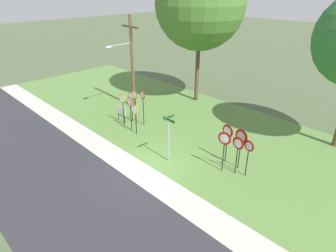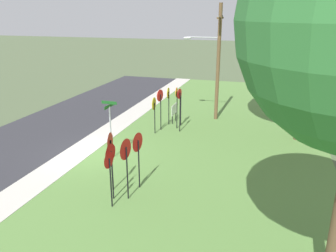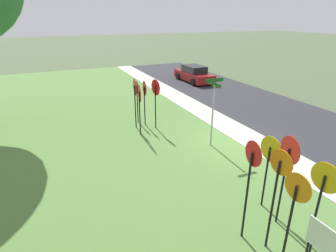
# 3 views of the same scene
# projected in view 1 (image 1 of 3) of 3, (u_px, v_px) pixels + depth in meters

# --- Properties ---
(ground_plane) EXTENTS (160.00, 160.00, 0.00)m
(ground_plane) POSITION_uv_depth(u_px,v_px,m) (151.00, 168.00, 17.25)
(ground_plane) COLOR #4C5B3D
(road_asphalt) EXTENTS (44.00, 6.40, 0.01)m
(road_asphalt) POSITION_uv_depth(u_px,v_px,m) (77.00, 207.00, 14.24)
(road_asphalt) COLOR #2D2D33
(road_asphalt) RESTS_ON ground_plane
(sidewalk_strip) EXTENTS (44.00, 1.60, 0.06)m
(sidewalk_strip) POSITION_uv_depth(u_px,v_px,m) (140.00, 173.00, 16.74)
(sidewalk_strip) COLOR #BCB7AD
(sidewalk_strip) RESTS_ON ground_plane
(grass_median) EXTENTS (44.00, 12.00, 0.04)m
(grass_median) POSITION_uv_depth(u_px,v_px,m) (213.00, 135.00, 21.01)
(grass_median) COLOR #567F3D
(grass_median) RESTS_ON ground_plane
(stop_sign_near_left) EXTENTS (0.70, 0.11, 2.48)m
(stop_sign_near_left) POSITION_uv_depth(u_px,v_px,m) (122.00, 103.00, 21.73)
(stop_sign_near_left) COLOR black
(stop_sign_near_left) RESTS_ON grass_median
(stop_sign_near_right) EXTENTS (0.63, 0.10, 2.43)m
(stop_sign_near_right) POSITION_uv_depth(u_px,v_px,m) (131.00, 100.00, 22.27)
(stop_sign_near_right) COLOR black
(stop_sign_near_right) RESTS_ON grass_median
(stop_sign_far_left) EXTENTS (0.76, 0.10, 2.26)m
(stop_sign_far_left) POSITION_uv_depth(u_px,v_px,m) (135.00, 113.00, 20.38)
(stop_sign_far_left) COLOR black
(stop_sign_far_left) RESTS_ON grass_median
(stop_sign_far_center) EXTENTS (0.73, 0.16, 2.60)m
(stop_sign_far_center) POSITION_uv_depth(u_px,v_px,m) (130.00, 106.00, 20.83)
(stop_sign_far_center) COLOR black
(stop_sign_far_center) RESTS_ON grass_median
(stop_sign_far_right) EXTENTS (0.62, 0.12, 2.72)m
(stop_sign_far_right) POSITION_uv_depth(u_px,v_px,m) (143.00, 101.00, 21.62)
(stop_sign_far_right) COLOR black
(stop_sign_far_right) RESTS_ON grass_median
(stop_sign_center_tall) EXTENTS (0.60, 0.11, 2.67)m
(stop_sign_center_tall) POSITION_uv_depth(u_px,v_px,m) (135.00, 101.00, 21.77)
(stop_sign_center_tall) COLOR black
(stop_sign_center_tall) RESTS_ON grass_median
(yield_sign_near_left) EXTENTS (0.84, 0.13, 2.54)m
(yield_sign_near_left) POSITION_uv_depth(u_px,v_px,m) (241.00, 140.00, 16.34)
(yield_sign_near_left) COLOR black
(yield_sign_near_left) RESTS_ON grass_median
(yield_sign_near_right) EXTENTS (0.78, 0.16, 2.52)m
(yield_sign_near_right) POSITION_uv_depth(u_px,v_px,m) (224.00, 142.00, 16.10)
(yield_sign_near_right) COLOR black
(yield_sign_near_right) RESTS_ON grass_median
(yield_sign_far_left) EXTENTS (0.64, 0.12, 2.26)m
(yield_sign_far_left) POSITION_uv_depth(u_px,v_px,m) (248.00, 150.00, 15.76)
(yield_sign_far_left) COLOR black
(yield_sign_far_left) RESTS_ON grass_median
(yield_sign_far_right) EXTENTS (0.81, 0.14, 2.46)m
(yield_sign_far_right) POSITION_uv_depth(u_px,v_px,m) (227.00, 134.00, 17.06)
(yield_sign_far_right) COLOR black
(yield_sign_far_right) RESTS_ON grass_median
(yield_sign_center) EXTENTS (0.75, 0.11, 2.34)m
(yield_sign_center) POSITION_uv_depth(u_px,v_px,m) (238.00, 147.00, 15.95)
(yield_sign_center) COLOR black
(yield_sign_center) RESTS_ON grass_median
(street_name_post) EXTENTS (0.96, 0.82, 3.00)m
(street_name_post) POSITION_uv_depth(u_px,v_px,m) (169.00, 135.00, 17.11)
(street_name_post) COLOR #9EA0A8
(street_name_post) RESTS_ON grass_median
(utility_pole) EXTENTS (2.10, 2.56, 7.67)m
(utility_pole) POSITION_uv_depth(u_px,v_px,m) (130.00, 60.00, 23.72)
(utility_pole) COLOR brown
(utility_pole) RESTS_ON grass_median
(notice_board) EXTENTS (1.10, 0.05, 1.25)m
(notice_board) POSITION_uv_depth(u_px,v_px,m) (121.00, 111.00, 22.66)
(notice_board) COLOR black
(notice_board) RESTS_ON grass_median
(oak_tree_left) EXTENTS (7.42, 7.42, 11.98)m
(oak_tree_left) POSITION_uv_depth(u_px,v_px,m) (200.00, 4.00, 23.65)
(oak_tree_left) COLOR brown
(oak_tree_left) RESTS_ON grass_median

